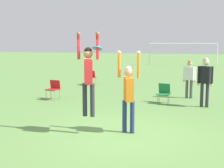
{
  "coord_description": "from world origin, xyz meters",
  "views": [
    {
      "loc": [
        2.26,
        -7.77,
        2.43
      ],
      "look_at": [
        -0.21,
        0.28,
        1.3
      ],
      "focal_mm": 50.0,
      "sensor_mm": 36.0,
      "label": 1
    }
  ],
  "objects_px": {
    "person_defending": "(129,90)",
    "camping_chair_2": "(164,92)",
    "person_jumping": "(88,72)",
    "person_spectator_far": "(189,76)",
    "camping_chair_1": "(54,88)",
    "frisbee": "(97,48)",
    "camping_chair_3": "(91,76)",
    "person_spectator_near": "(205,77)"
  },
  "relations": [
    {
      "from": "frisbee",
      "to": "camping_chair_2",
      "type": "distance_m",
      "value": 5.29
    },
    {
      "from": "person_jumping",
      "to": "camping_chair_2",
      "type": "distance_m",
      "value": 5.19
    },
    {
      "from": "frisbee",
      "to": "camping_chair_1",
      "type": "relative_size",
      "value": 0.32
    },
    {
      "from": "person_jumping",
      "to": "camping_chair_3",
      "type": "distance_m",
      "value": 9.66
    },
    {
      "from": "camping_chair_2",
      "to": "camping_chair_3",
      "type": "xyz_separation_m",
      "value": [
        -4.7,
        4.11,
        0.05
      ]
    },
    {
      "from": "camping_chair_1",
      "to": "camping_chair_3",
      "type": "xyz_separation_m",
      "value": [
        -0.08,
        4.65,
        0.0
      ]
    },
    {
      "from": "person_jumping",
      "to": "camping_chair_3",
      "type": "bearing_deg",
      "value": -2.92
    },
    {
      "from": "camping_chair_3",
      "to": "person_spectator_far",
      "type": "relative_size",
      "value": 0.5
    },
    {
      "from": "camping_chair_2",
      "to": "person_spectator_far",
      "type": "height_order",
      "value": "person_spectator_far"
    },
    {
      "from": "person_jumping",
      "to": "camping_chair_2",
      "type": "bearing_deg",
      "value": -38.78
    },
    {
      "from": "frisbee",
      "to": "camping_chair_2",
      "type": "xyz_separation_m",
      "value": [
        1.09,
        4.85,
        -1.83
      ]
    },
    {
      "from": "frisbee",
      "to": "person_spectator_near",
      "type": "relative_size",
      "value": 0.14
    },
    {
      "from": "person_jumping",
      "to": "frisbee",
      "type": "distance_m",
      "value": 0.66
    },
    {
      "from": "person_defending",
      "to": "camping_chair_2",
      "type": "distance_m",
      "value": 4.52
    },
    {
      "from": "person_spectator_far",
      "to": "frisbee",
      "type": "bearing_deg",
      "value": -91.57
    },
    {
      "from": "camping_chair_2",
      "to": "camping_chair_1",
      "type": "bearing_deg",
      "value": 18.98
    },
    {
      "from": "frisbee",
      "to": "person_spectator_far",
      "type": "xyz_separation_m",
      "value": [
        1.98,
        6.3,
        -1.29
      ]
    },
    {
      "from": "person_defending",
      "to": "frisbee",
      "type": "relative_size",
      "value": 8.33
    },
    {
      "from": "person_defending",
      "to": "camping_chair_3",
      "type": "bearing_deg",
      "value": -176.55
    },
    {
      "from": "person_spectator_near",
      "to": "person_spectator_far",
      "type": "relative_size",
      "value": 1.12
    },
    {
      "from": "camping_chair_3",
      "to": "person_spectator_near",
      "type": "height_order",
      "value": "person_spectator_near"
    },
    {
      "from": "person_defending",
      "to": "camping_chair_2",
      "type": "xyz_separation_m",
      "value": [
        0.36,
        4.45,
        -0.73
      ]
    },
    {
      "from": "frisbee",
      "to": "person_spectator_far",
      "type": "distance_m",
      "value": 6.73
    },
    {
      "from": "person_defending",
      "to": "camping_chair_3",
      "type": "xyz_separation_m",
      "value": [
        -4.34,
        8.56,
        -0.68
      ]
    },
    {
      "from": "person_defending",
      "to": "camping_chair_2",
      "type": "relative_size",
      "value": 2.81
    },
    {
      "from": "camping_chair_1",
      "to": "camping_chair_2",
      "type": "height_order",
      "value": "camping_chair_1"
    },
    {
      "from": "camping_chair_2",
      "to": "person_spectator_far",
      "type": "relative_size",
      "value": 0.47
    },
    {
      "from": "person_defending",
      "to": "camping_chair_1",
      "type": "distance_m",
      "value": 5.82
    },
    {
      "from": "camping_chair_3",
      "to": "person_spectator_near",
      "type": "relative_size",
      "value": 0.44
    },
    {
      "from": "camping_chair_1",
      "to": "camping_chair_2",
      "type": "relative_size",
      "value": 1.04
    },
    {
      "from": "person_jumping",
      "to": "person_spectator_far",
      "type": "bearing_deg",
      "value": -42.88
    },
    {
      "from": "person_jumping",
      "to": "camping_chair_1",
      "type": "relative_size",
      "value": 2.71
    },
    {
      "from": "person_spectator_far",
      "to": "person_spectator_near",
      "type": "bearing_deg",
      "value": -53.59
    },
    {
      "from": "camping_chair_1",
      "to": "camping_chair_3",
      "type": "distance_m",
      "value": 4.65
    },
    {
      "from": "camping_chair_2",
      "to": "person_spectator_far",
      "type": "distance_m",
      "value": 1.79
    },
    {
      "from": "person_defending",
      "to": "camping_chair_1",
      "type": "relative_size",
      "value": 2.7
    },
    {
      "from": "person_jumping",
      "to": "camping_chair_1",
      "type": "distance_m",
      "value": 5.56
    },
    {
      "from": "camping_chair_1",
      "to": "frisbee",
      "type": "bearing_deg",
      "value": 136.89
    },
    {
      "from": "camping_chair_1",
      "to": "person_spectator_near",
      "type": "height_order",
      "value": "person_spectator_near"
    },
    {
      "from": "person_jumping",
      "to": "person_spectator_near",
      "type": "xyz_separation_m",
      "value": [
        2.9,
        4.54,
        -0.53
      ]
    },
    {
      "from": "camping_chair_3",
      "to": "person_spectator_far",
      "type": "xyz_separation_m",
      "value": [
        5.59,
        -2.66,
        0.49
      ]
    },
    {
      "from": "person_defending",
      "to": "frisbee",
      "type": "bearing_deg",
      "value": -84.74
    }
  ]
}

